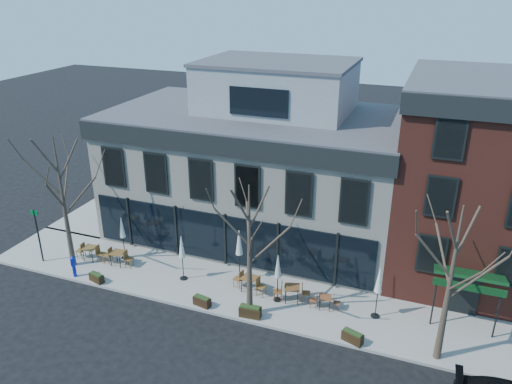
% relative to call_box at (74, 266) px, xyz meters
% --- Properties ---
extents(ground, '(120.00, 120.00, 0.00)m').
position_rel_call_box_xyz_m(ground, '(7.58, 4.20, -0.85)').
color(ground, black).
rests_on(ground, ground).
extents(sidewalk_front, '(33.50, 4.70, 0.15)m').
position_rel_call_box_xyz_m(sidewalk_front, '(10.83, 2.05, -0.77)').
color(sidewalk_front, gray).
rests_on(sidewalk_front, ground).
extents(sidewalk_side, '(4.50, 12.00, 0.15)m').
position_rel_call_box_xyz_m(sidewalk_side, '(-3.67, 10.20, -0.77)').
color(sidewalk_side, gray).
rests_on(sidewalk_side, ground).
extents(corner_building, '(18.39, 10.39, 11.10)m').
position_rel_call_box_xyz_m(corner_building, '(7.65, 9.27, 3.88)').
color(corner_building, silver).
rests_on(corner_building, ground).
extents(red_brick_building, '(8.20, 11.78, 11.18)m').
position_rel_call_box_xyz_m(red_brick_building, '(20.58, 9.18, 4.79)').
color(red_brick_building, maroon).
rests_on(red_brick_building, ground).
extents(tree_corner, '(3.93, 3.98, 7.92)m').
position_rel_call_box_xyz_m(tree_corner, '(-0.91, 1.00, 3.40)').
color(tree_corner, '#382B21').
rests_on(tree_corner, sidewalk_front).
extents(tree_mid, '(3.50, 3.55, 7.04)m').
position_rel_call_box_xyz_m(tree_mid, '(10.59, 0.30, 2.95)').
color(tree_mid, '#382B21').
rests_on(tree_mid, sidewalk_front).
extents(tree_right, '(3.72, 3.77, 7.48)m').
position_rel_call_box_xyz_m(tree_right, '(19.59, 0.30, 3.18)').
color(tree_right, '#382B21').
rests_on(tree_right, sidewalk_front).
extents(sign_pole, '(0.50, 0.10, 3.40)m').
position_rel_call_box_xyz_m(sign_pole, '(-2.92, 0.70, 1.23)').
color(sign_pole, black).
rests_on(sign_pole, sidewalk_front).
extents(call_box, '(0.27, 0.26, 1.31)m').
position_rel_call_box_xyz_m(call_box, '(0.00, 0.00, 0.00)').
color(call_box, '#0D20B4').
rests_on(call_box, sidewalk_front).
extents(cafe_set_0, '(1.91, 0.81, 1.00)m').
position_rel_call_box_xyz_m(cafe_set_0, '(-0.34, 1.90, -0.18)').
color(cafe_set_0, brown).
rests_on(cafe_set_0, sidewalk_front).
extents(cafe_set_1, '(1.94, 0.80, 1.02)m').
position_rel_call_box_xyz_m(cafe_set_1, '(1.59, 1.96, -0.17)').
color(cafe_set_1, brown).
rests_on(cafe_set_1, sidewalk_front).
extents(cafe_set_3, '(2.04, 0.94, 1.05)m').
position_rel_call_box_xyz_m(cafe_set_3, '(9.84, 2.17, -0.16)').
color(cafe_set_3, brown).
rests_on(cafe_set_3, sidewalk_front).
extents(cafe_set_4, '(2.03, 1.00, 1.04)m').
position_rel_call_box_xyz_m(cafe_set_4, '(12.24, 2.11, -0.16)').
color(cafe_set_4, brown).
rests_on(cafe_set_4, sidewalk_front).
extents(cafe_set_5, '(1.64, 0.74, 0.84)m').
position_rel_call_box_xyz_m(cafe_set_5, '(14.02, 2.07, -0.26)').
color(cafe_set_5, brown).
rests_on(cafe_set_5, sidewalk_front).
extents(umbrella_0, '(0.43, 0.43, 2.69)m').
position_rel_call_box_xyz_m(umbrella_0, '(1.46, 2.78, 1.20)').
color(umbrella_0, black).
rests_on(umbrella_0, sidewalk_front).
extents(umbrella_1, '(0.43, 0.43, 2.70)m').
position_rel_call_box_xyz_m(umbrella_1, '(5.91, 1.96, 1.21)').
color(umbrella_1, black).
rests_on(umbrella_1, sidewalk_front).
extents(umbrella_2, '(0.49, 0.49, 3.07)m').
position_rel_call_box_xyz_m(umbrella_2, '(8.89, 3.04, 1.47)').
color(umbrella_2, black).
rests_on(umbrella_2, sidewalk_front).
extents(umbrella_3, '(0.44, 0.44, 2.74)m').
position_rel_call_box_xyz_m(umbrella_3, '(11.52, 1.89, 1.24)').
color(umbrella_3, black).
rests_on(umbrella_3, sidewalk_front).
extents(umbrella_4, '(0.45, 0.45, 2.81)m').
position_rel_call_box_xyz_m(umbrella_4, '(16.56, 2.30, 1.29)').
color(umbrella_4, black).
rests_on(umbrella_4, sidewalk_front).
extents(planter_0, '(0.97, 0.59, 0.51)m').
position_rel_call_box_xyz_m(planter_0, '(1.50, 0.00, -0.44)').
color(planter_0, black).
rests_on(planter_0, sidewalk_front).
extents(planter_1, '(1.00, 0.55, 0.53)m').
position_rel_call_box_xyz_m(planter_1, '(8.01, 0.07, -0.43)').
color(planter_1, black).
rests_on(planter_1, sidewalk_front).
extents(planter_2, '(1.13, 0.52, 0.61)m').
position_rel_call_box_xyz_m(planter_2, '(10.69, 0.09, -0.39)').
color(planter_2, '#2F200F').
rests_on(planter_2, sidewalk_front).
extents(planter_3, '(1.07, 0.70, 0.56)m').
position_rel_call_box_xyz_m(planter_3, '(15.84, 0.00, -0.42)').
color(planter_3, black).
rests_on(planter_3, sidewalk_front).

